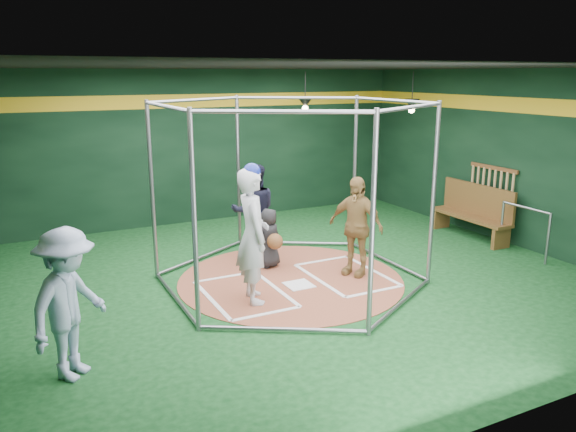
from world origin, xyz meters
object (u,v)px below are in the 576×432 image
batter_figure (253,234)px  visitor_leopard (356,226)px  umpire (254,211)px  dugout_bench (474,211)px

batter_figure → visitor_leopard: 2.06m
visitor_leopard → umpire: (-1.17, 1.66, 0.03)m
visitor_leopard → dugout_bench: (3.52, 0.81, -0.29)m
batter_figure → dugout_bench: (5.55, 1.09, -0.48)m
batter_figure → umpire: (0.86, 1.94, -0.16)m
batter_figure → dugout_bench: batter_figure is taller
batter_figure → dugout_bench: size_ratio=1.09×
batter_figure → visitor_leopard: bearing=7.9°
batter_figure → dugout_bench: 5.67m
umpire → dugout_bench: (4.69, -0.86, -0.32)m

